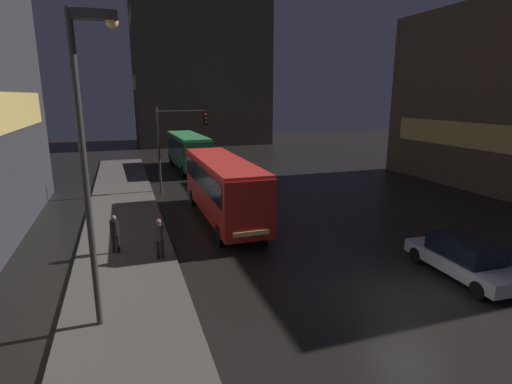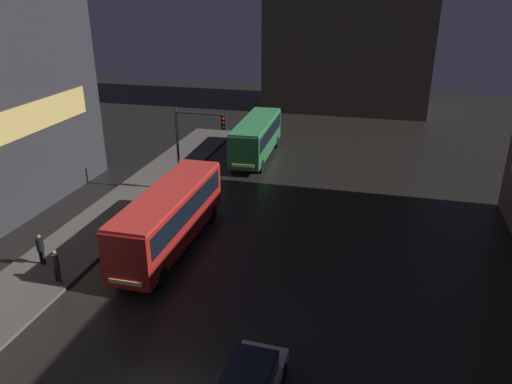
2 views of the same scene
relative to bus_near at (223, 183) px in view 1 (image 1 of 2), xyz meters
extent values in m
plane|color=black|center=(3.78, -10.79, -2.09)|extent=(120.00, 120.00, 0.00)
cube|color=#56514C|center=(-5.22, -0.79, -2.02)|extent=(4.00, 48.00, 0.15)
cube|color=#EAC66B|center=(18.45, -0.71, 1.86)|extent=(0.24, 19.31, 1.80)
cube|color=#4C4238|center=(6.20, 38.22, 10.10)|extent=(18.00, 12.00, 24.38)
cube|color=#E0B25B|center=(-2.75, 38.22, 6.29)|extent=(0.24, 10.20, 1.80)
cube|color=#E0B25B|center=(-2.75, 38.22, 14.46)|extent=(0.24, 10.20, 1.80)
cube|color=#AD1E19|center=(0.00, 0.00, -0.20)|extent=(2.37, 10.17, 2.69)
cube|color=black|center=(0.00, 0.00, 0.40)|extent=(2.42, 9.36, 1.10)
cube|color=red|center=(0.00, 0.00, 1.23)|extent=(2.32, 9.97, 0.16)
cube|color=#F4CC72|center=(-0.02, -5.10, -1.14)|extent=(1.63, 0.11, 0.20)
cylinder|color=black|center=(1.05, -3.69, -1.59)|extent=(0.25, 1.00, 1.00)
cylinder|color=black|center=(-1.08, -3.68, -1.59)|extent=(0.25, 1.00, 1.00)
cylinder|color=black|center=(1.08, 3.68, -1.59)|extent=(0.25, 1.00, 1.00)
cylinder|color=black|center=(-1.05, 3.69, -1.59)|extent=(0.25, 1.00, 1.00)
cube|color=#236B38|center=(0.71, 16.10, -0.28)|extent=(2.69, 9.52, 2.52)
cube|color=black|center=(0.71, 16.10, 0.23)|extent=(2.73, 8.77, 1.10)
cube|color=#399252|center=(0.71, 16.10, 1.06)|extent=(2.64, 9.33, 0.16)
cube|color=#F4CC72|center=(0.86, 11.36, -1.14)|extent=(1.67, 0.15, 0.20)
cylinder|color=black|center=(1.91, 12.82, -1.59)|extent=(0.28, 1.01, 1.00)
cylinder|color=black|center=(-0.28, 12.75, -1.59)|extent=(0.28, 1.01, 1.00)
cylinder|color=black|center=(1.69, 19.46, -1.59)|extent=(0.28, 1.01, 1.00)
cylinder|color=black|center=(-0.49, 19.39, -1.59)|extent=(0.28, 1.01, 1.00)
cube|color=#B7B7BC|center=(6.92, -9.73, -1.54)|extent=(1.99, 4.65, 0.50)
cube|color=black|center=(6.92, -9.73, -0.94)|extent=(1.64, 2.58, 0.71)
cylinder|color=black|center=(6.03, -11.29, -1.77)|extent=(0.22, 0.65, 0.64)
cylinder|color=black|center=(7.80, -8.17, -1.77)|extent=(0.22, 0.65, 0.64)
cylinder|color=black|center=(6.15, -8.11, -1.77)|extent=(0.22, 0.65, 0.64)
cylinder|color=black|center=(-3.94, -4.68, -1.53)|extent=(0.14, 0.14, 0.81)
cylinder|color=black|center=(-3.76, -4.68, -1.53)|extent=(0.14, 0.14, 0.81)
cylinder|color=#333338|center=(-3.85, -4.68, -0.79)|extent=(0.44, 0.44, 0.68)
sphere|color=#8C664C|center=(-3.85, -4.68, -0.34)|extent=(0.22, 0.22, 0.22)
cylinder|color=black|center=(-5.68, -3.44, -1.55)|extent=(0.14, 0.14, 0.79)
cylinder|color=black|center=(-5.50, -3.44, -1.55)|extent=(0.14, 0.14, 0.79)
cylinder|color=black|center=(-5.59, -3.44, -0.82)|extent=(0.41, 0.41, 0.66)
sphere|color=#8C664C|center=(-5.59, -3.44, -0.38)|extent=(0.22, 0.22, 0.22)
cylinder|color=#2D2D2D|center=(-2.63, 7.66, 0.88)|extent=(0.16, 0.16, 5.95)
cylinder|color=#2D2D2D|center=(-0.98, 7.66, 3.56)|extent=(3.30, 0.12, 0.12)
cube|color=black|center=(0.67, 7.66, 3.06)|extent=(0.30, 0.24, 0.90)
sphere|color=red|center=(0.67, 7.52, 3.34)|extent=(0.18, 0.18, 0.18)
sphere|color=#3B2B07|center=(0.67, 7.52, 3.06)|extent=(0.18, 0.18, 0.18)
sphere|color=black|center=(0.67, 7.52, 2.78)|extent=(0.18, 0.18, 0.18)
cylinder|color=#2D2D2D|center=(-6.02, -9.07, 2.40)|extent=(0.18, 0.18, 8.69)
cube|color=#383838|center=(-5.42, -9.07, 6.60)|extent=(1.10, 0.36, 0.24)
sphere|color=#F4CC72|center=(-5.02, -9.07, 6.45)|extent=(0.32, 0.32, 0.32)
camera|label=1|loc=(-5.01, -20.55, 4.63)|focal=28.00mm
camera|label=2|loc=(10.37, -22.21, 11.17)|focal=35.00mm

